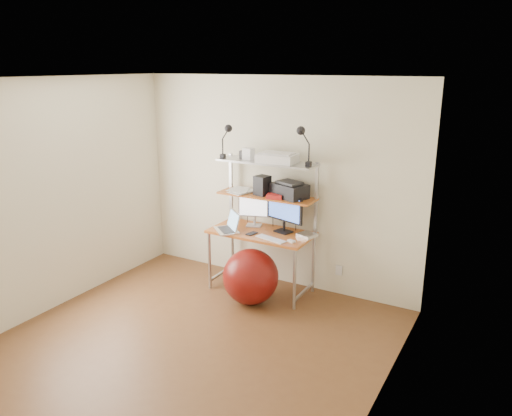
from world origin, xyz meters
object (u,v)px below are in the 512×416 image
at_px(monitor_silver, 255,207).
at_px(printer, 289,190).
at_px(exercise_ball, 251,277).
at_px(monitor_black, 284,210).
at_px(laptop, 230,227).

relative_size(monitor_silver, printer, 0.94).
relative_size(monitor_silver, exercise_ball, 0.69).
bearing_deg(printer, monitor_silver, -160.02).
distance_m(monitor_silver, monitor_black, 0.41).
height_order(laptop, printer, printer).
bearing_deg(laptop, printer, 67.61).
relative_size(monitor_silver, laptop, 1.02).
xyz_separation_m(monitor_silver, exercise_ball, (0.23, -0.50, -0.66)).
bearing_deg(monitor_black, exercise_ball, -93.99).
bearing_deg(printer, laptop, -133.46).
distance_m(monitor_black, exercise_ball, 0.85).
distance_m(monitor_silver, laptop, 0.39).
xyz_separation_m(monitor_black, laptop, (-0.57, -0.28, -0.21)).
xyz_separation_m(laptop, printer, (0.61, 0.31, 0.45)).
bearing_deg(monitor_silver, monitor_black, -22.86).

